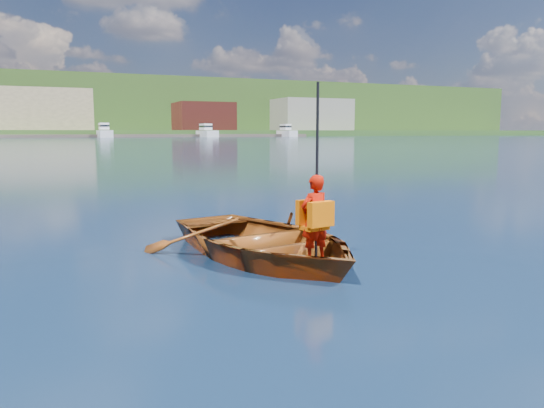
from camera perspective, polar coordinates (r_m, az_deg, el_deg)
ground at (r=7.75m, az=-5.22°, el=-4.66°), size 600.00×600.00×0.00m
rowboat at (r=7.10m, az=-0.94°, el=-4.00°), size 3.17×3.97×0.73m
child_paddler at (r=6.39m, az=4.61°, el=-1.41°), size 0.43×0.40×2.16m
shoreline at (r=244.00m, az=-22.40°, el=9.28°), size 400.00×140.00×22.00m
dock at (r=155.32m, az=-24.78°, el=6.65°), size 160.05×9.13×0.80m
waterfront_buildings at (r=172.42m, az=-24.78°, el=9.14°), size 202.00×16.00×14.00m
marina_yachts at (r=150.63m, az=-24.67°, el=7.01°), size 144.74×13.44×4.16m
hillside_trees at (r=248.32m, az=-13.88°, el=11.37°), size 265.26×87.05×26.22m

